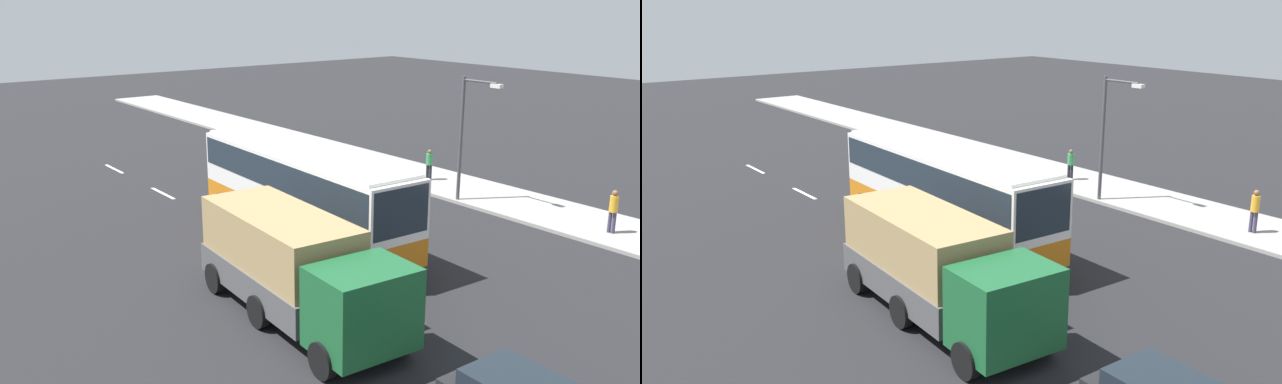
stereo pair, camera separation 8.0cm
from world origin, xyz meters
The scene contains 9 objects.
ground_plane centered at (0.00, 0.00, 0.00)m, with size 120.00×120.00×0.00m, color black.
sidewalk_curb centered at (0.00, 9.58, 0.07)m, with size 80.00×4.00×0.15m, color gray.
lane_centreline centered at (2.41, -2.15, 0.00)m, with size 39.33×0.16×0.01m.
coach_bus centered at (0.13, -0.81, 2.22)m, with size 11.16×3.01×3.59m.
cargo_truck centered at (5.28, -4.78, 1.62)m, with size 8.09×3.17×2.96m.
car_yellow_taxi centered at (-9.36, 2.77, 0.80)m, with size 4.55×2.40×1.52m.
pedestrian_near_curb centered at (-3.09, 9.32, 1.03)m, with size 0.32×0.32×1.54m.
pedestrian_at_crossing centered at (6.91, 9.06, 1.14)m, with size 0.32×0.32×1.71m.
street_lamp centered at (0.43, 7.83, 3.45)m, with size 2.09×0.24×5.53m.
Camera 1 is at (20.37, -15.43, 9.01)m, focal length 39.04 mm.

